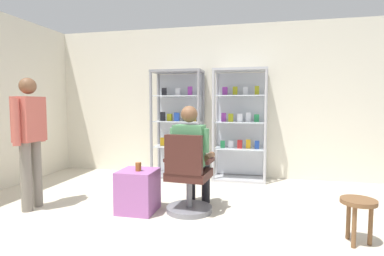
{
  "coord_description": "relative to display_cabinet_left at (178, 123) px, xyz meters",
  "views": [
    {
      "loc": [
        0.91,
        -2.55,
        1.31
      ],
      "look_at": [
        0.03,
        1.3,
        1.0
      ],
      "focal_mm": 28.68,
      "sensor_mm": 36.0,
      "label": 1
    }
  ],
  "objects": [
    {
      "name": "ground_plane",
      "position": [
        0.55,
        -2.76,
        -0.96
      ],
      "size": [
        7.2,
        7.2,
        0.0
      ],
      "primitive_type": "plane",
      "color": "beige"
    },
    {
      "name": "back_wall",
      "position": [
        0.55,
        0.24,
        0.39
      ],
      "size": [
        6.0,
        0.1,
        2.7
      ],
      "primitive_type": "cube",
      "color": "silver",
      "rests_on": "ground"
    },
    {
      "name": "display_cabinet_left",
      "position": [
        0.0,
        0.0,
        0.0
      ],
      "size": [
        0.9,
        0.45,
        1.9
      ],
      "color": "gray",
      "rests_on": "ground"
    },
    {
      "name": "display_cabinet_right",
      "position": [
        1.1,
        -0.0,
        0.0
      ],
      "size": [
        0.9,
        0.45,
        1.9
      ],
      "color": "#B7B7BC",
      "rests_on": "ground"
    },
    {
      "name": "office_chair",
      "position": [
        0.61,
        -1.82,
        -0.57
      ],
      "size": [
        0.58,
        0.56,
        0.96
      ],
      "color": "slate",
      "rests_on": "ground"
    },
    {
      "name": "seated_shopkeeper",
      "position": [
        0.63,
        -1.66,
        -0.25
      ],
      "size": [
        0.51,
        0.59,
        1.29
      ],
      "color": "black",
      "rests_on": "ground"
    },
    {
      "name": "storage_crate",
      "position": [
        0.01,
        -1.89,
        -0.71
      ],
      "size": [
        0.44,
        0.45,
        0.51
      ],
      "primitive_type": "cube",
      "color": "#9E599E",
      "rests_on": "ground"
    },
    {
      "name": "tea_glass",
      "position": [
        0.03,
        -1.93,
        -0.4
      ],
      "size": [
        0.07,
        0.07,
        0.1
      ],
      "primitive_type": "cylinder",
      "color": "brown",
      "rests_on": "storage_crate"
    },
    {
      "name": "standing_customer",
      "position": [
        -1.33,
        -2.1,
        -0.03
      ],
      "size": [
        0.23,
        0.52,
        1.63
      ],
      "color": "slate",
      "rests_on": "ground"
    },
    {
      "name": "wooden_stool",
      "position": [
        2.35,
        -2.26,
        -0.62
      ],
      "size": [
        0.32,
        0.32,
        0.43
      ],
      "color": "brown",
      "rests_on": "ground"
    }
  ]
}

